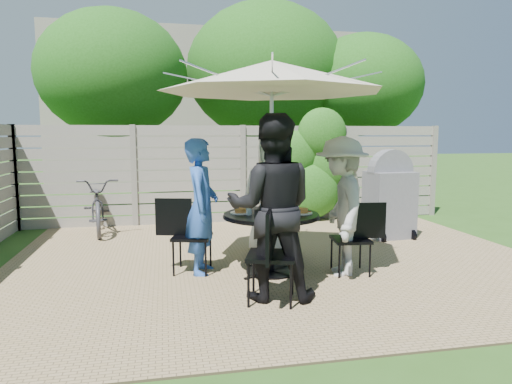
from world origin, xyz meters
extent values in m
plane|color=#2A4F18|center=(0.00, 0.00, 0.00)|extent=(60.00, 60.00, 0.00)
cube|color=#967D57|center=(0.00, 0.50, 0.01)|extent=(7.00, 6.00, 0.02)
cube|color=gray|center=(0.00, 3.00, 0.93)|extent=(8.00, 0.10, 1.85)
ellipsoid|color=#1F5012|center=(1.40, 2.85, 0.90)|extent=(1.20, 0.70, 1.80)
cube|color=gray|center=(0.00, 12.00, 2.50)|extent=(10.00, 6.00, 5.00)
ellipsoid|color=#1C4D12|center=(-2.50, 5.00, 2.97)|extent=(3.20, 3.20, 2.72)
ellipsoid|color=#1C4D12|center=(1.00, 5.50, 3.18)|extent=(3.80, 3.80, 3.23)
ellipsoid|color=#1C4D12|center=(3.20, 4.80, 2.83)|extent=(2.80, 2.80, 2.38)
cylinder|color=black|center=(-0.22, -0.30, 0.73)|extent=(1.36, 1.36, 0.03)
cylinder|color=black|center=(-0.22, -0.30, 0.36)|extent=(0.08, 0.08, 0.73)
cylinder|color=black|center=(-0.22, -0.30, 0.02)|extent=(0.61, 0.61, 0.04)
cylinder|color=silver|center=(-0.22, -0.30, 1.19)|extent=(0.05, 0.05, 2.39)
cone|color=#BFB89E|center=(-0.22, -0.30, 2.34)|extent=(3.12, 3.12, 0.36)
cube|color=black|center=(-0.01, 0.62, 0.43)|extent=(0.48, 0.48, 0.03)
cube|color=black|center=(0.02, 0.84, 0.67)|extent=(0.08, 0.42, 0.43)
imported|color=silver|center=(-0.03, 0.51, 0.84)|extent=(0.92, 0.70, 1.67)
cube|color=black|center=(-1.15, -0.09, 0.45)|extent=(0.54, 0.54, 0.04)
cube|color=black|center=(-1.36, -0.03, 0.69)|extent=(0.43, 0.14, 0.45)
imported|color=#2752AB|center=(-1.03, -0.11, 0.82)|extent=(0.52, 0.67, 1.63)
cube|color=black|center=(-0.44, -1.23, 0.48)|extent=(0.59, 0.59, 0.04)
cube|color=black|center=(-0.51, -1.45, 0.74)|extent=(0.18, 0.46, 0.48)
imported|color=black|center=(-0.41, -1.11, 0.94)|extent=(1.05, 0.90, 1.88)
cube|color=black|center=(0.70, -0.52, 0.43)|extent=(0.46, 0.46, 0.03)
cube|color=black|center=(0.91, -0.54, 0.66)|extent=(0.42, 0.08, 0.43)
imported|color=#A5A4A0|center=(0.59, -0.49, 0.83)|extent=(0.84, 1.18, 1.66)
cylinder|color=white|center=(-0.14, 0.05, 0.75)|extent=(0.26, 0.26, 0.01)
cylinder|color=#BD7337|center=(-0.14, 0.05, 0.78)|extent=(0.15, 0.15, 0.05)
cylinder|color=white|center=(-0.57, -0.22, 0.75)|extent=(0.26, 0.26, 0.01)
cylinder|color=#BD7337|center=(-0.57, -0.22, 0.78)|extent=(0.15, 0.15, 0.05)
cylinder|color=white|center=(-0.30, -0.65, 0.75)|extent=(0.26, 0.26, 0.01)
cylinder|color=#BD7337|center=(-0.30, -0.65, 0.78)|extent=(0.15, 0.15, 0.05)
cylinder|color=white|center=(0.13, -0.38, 0.75)|extent=(0.26, 0.26, 0.01)
cylinder|color=#BD7337|center=(0.13, -0.38, 0.78)|extent=(0.15, 0.15, 0.05)
cylinder|color=white|center=(-0.12, -0.63, 0.75)|extent=(0.24, 0.24, 0.01)
cylinder|color=#BD7337|center=(-0.12, -0.63, 0.78)|extent=(0.14, 0.14, 0.05)
cylinder|color=silver|center=(-0.27, -0.02, 0.81)|extent=(0.07, 0.07, 0.14)
cylinder|color=silver|center=(-0.50, -0.34, 0.81)|extent=(0.07, 0.07, 0.14)
cylinder|color=silver|center=(-0.18, -0.58, 0.81)|extent=(0.07, 0.07, 0.14)
cylinder|color=silver|center=(0.05, -0.26, 0.81)|extent=(0.07, 0.07, 0.14)
cylinder|color=#59280C|center=(-0.27, -0.24, 0.82)|extent=(0.09, 0.09, 0.16)
cylinder|color=#C6B293|center=(-0.08, -0.11, 0.80)|extent=(0.08, 0.08, 0.12)
imported|color=#333338|center=(-2.59, 2.60, 0.48)|extent=(0.91, 1.90, 0.96)
cube|color=slate|center=(2.09, 1.20, 0.54)|extent=(0.75, 0.60, 1.08)
cylinder|color=slate|center=(2.09, 1.20, 1.08)|extent=(0.73, 0.27, 0.71)
camera|label=1|loc=(-1.45, -5.51, 1.68)|focal=32.00mm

